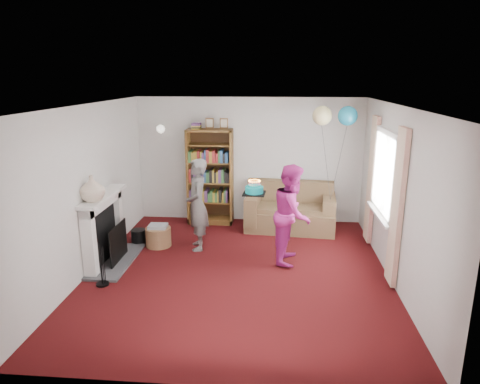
# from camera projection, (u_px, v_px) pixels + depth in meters

# --- Properties ---
(ground) EXTENTS (5.00, 5.00, 0.00)m
(ground) POSITION_uv_depth(u_px,v_px,m) (238.00, 272.00, 6.52)
(ground) COLOR #36080C
(ground) RESTS_ON ground
(wall_back) EXTENTS (4.50, 0.02, 2.50)m
(wall_back) POSITION_uv_depth(u_px,v_px,m) (249.00, 160.00, 8.61)
(wall_back) COLOR silver
(wall_back) RESTS_ON ground
(wall_left) EXTENTS (0.02, 5.00, 2.50)m
(wall_left) POSITION_uv_depth(u_px,v_px,m) (88.00, 190.00, 6.38)
(wall_left) COLOR silver
(wall_left) RESTS_ON ground
(wall_right) EXTENTS (0.02, 5.00, 2.50)m
(wall_right) POSITION_uv_depth(u_px,v_px,m) (398.00, 197.00, 6.01)
(wall_right) COLOR silver
(wall_right) RESTS_ON ground
(ceiling) EXTENTS (4.50, 5.00, 0.01)m
(ceiling) POSITION_uv_depth(u_px,v_px,m) (238.00, 105.00, 5.86)
(ceiling) COLOR white
(ceiling) RESTS_ON wall_back
(fireplace) EXTENTS (0.55, 1.80, 1.12)m
(fireplace) POSITION_uv_depth(u_px,v_px,m) (108.00, 232.00, 6.74)
(fireplace) COLOR #3F3F42
(fireplace) RESTS_ON ground
(window_bay) EXTENTS (0.14, 2.02, 2.20)m
(window_bay) POSITION_uv_depth(u_px,v_px,m) (384.00, 189.00, 6.60)
(window_bay) COLOR white
(window_bay) RESTS_ON ground
(wall_sconce) EXTENTS (0.16, 0.23, 0.16)m
(wall_sconce) POSITION_uv_depth(u_px,v_px,m) (161.00, 129.00, 8.44)
(wall_sconce) COLOR gold
(wall_sconce) RESTS_ON ground
(bookcase) EXTENTS (0.90, 0.42, 2.11)m
(bookcase) POSITION_uv_depth(u_px,v_px,m) (210.00, 177.00, 8.55)
(bookcase) COLOR #472B14
(bookcase) RESTS_ON ground
(sofa) EXTENTS (1.69, 0.90, 0.90)m
(sofa) POSITION_uv_depth(u_px,v_px,m) (290.00, 211.00, 8.35)
(sofa) COLOR brown
(sofa) RESTS_ON ground
(wicker_basket) EXTENTS (0.44, 0.44, 0.39)m
(wicker_basket) POSITION_uv_depth(u_px,v_px,m) (158.00, 236.00, 7.49)
(wicker_basket) COLOR #88603F
(wicker_basket) RESTS_ON ground
(person_striped) EXTENTS (0.50, 0.64, 1.57)m
(person_striped) POSITION_uv_depth(u_px,v_px,m) (197.00, 205.00, 7.24)
(person_striped) COLOR black
(person_striped) RESTS_ON ground
(person_magenta) EXTENTS (0.71, 0.86, 1.58)m
(person_magenta) POSITION_uv_depth(u_px,v_px,m) (292.00, 214.00, 6.74)
(person_magenta) COLOR #B2237D
(person_magenta) RESTS_ON ground
(birthday_cake) EXTENTS (0.34, 0.34, 0.22)m
(birthday_cake) POSITION_uv_depth(u_px,v_px,m) (254.00, 190.00, 6.72)
(birthday_cake) COLOR black
(birthday_cake) RESTS_ON ground
(balloons) EXTENTS (0.78, 0.34, 1.73)m
(balloons) POSITION_uv_depth(u_px,v_px,m) (335.00, 116.00, 7.48)
(balloons) COLOR #3F3F3F
(balloons) RESTS_ON ground
(mantel_vase) EXTENTS (0.48, 0.48, 0.38)m
(mantel_vase) POSITION_uv_depth(u_px,v_px,m) (92.00, 188.00, 6.21)
(mantel_vase) COLOR beige
(mantel_vase) RESTS_ON fireplace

